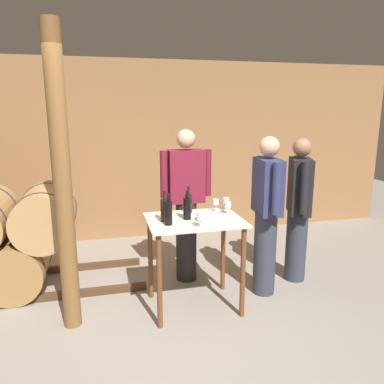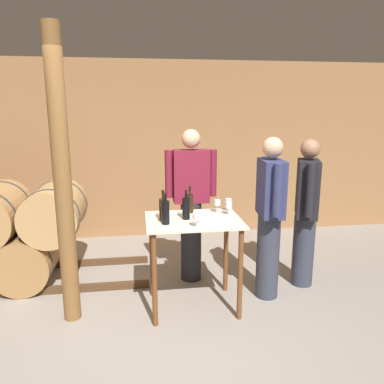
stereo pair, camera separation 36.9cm
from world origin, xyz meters
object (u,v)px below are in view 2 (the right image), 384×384
object	(u,v)px
wine_bottle_far_left	(163,209)
person_visitor_bearded	(306,210)
wine_glass_near_center	(217,203)
wine_glass_far_side	(228,202)
wine_bottle_left	(166,212)
wine_glass_near_left	(196,217)
person_host	(270,215)
wine_bottle_right	(190,203)
wooden_post	(63,182)
ice_bucket	(204,216)
wine_bottle_center	(186,208)
wine_glass_near_right	(229,206)
person_visitor_with_scarf	(191,202)

from	to	relation	value
wine_bottle_far_left	person_visitor_bearded	world-z (taller)	person_visitor_bearded
wine_glass_near_center	wine_glass_far_side	xyz separation A→B (m)	(0.13, 0.04, -0.01)
wine_bottle_left	wine_glass_far_side	bearing A→B (deg)	27.57
person_visitor_bearded	wine_bottle_left	bearing A→B (deg)	-164.50
wine_glass_near_left	person_host	world-z (taller)	person_host
wine_bottle_right	wine_glass_far_side	bearing A→B (deg)	-0.31
wine_bottle_left	person_visitor_bearded	bearing A→B (deg)	15.50
wooden_post	wine_glass_near_left	bearing A→B (deg)	-9.47
wine_glass_far_side	ice_bucket	size ratio (longest dim) A/B	0.91
wine_bottle_right	person_visitor_bearded	world-z (taller)	person_visitor_bearded
wine_bottle_center	person_visitor_bearded	xyz separation A→B (m)	(1.39, 0.31, -0.16)
wine_bottle_center	wine_glass_near_center	size ratio (longest dim) A/B	2.08
wine_bottle_far_left	person_host	distance (m)	1.12
wine_bottle_far_left	wine_bottle_left	size ratio (longest dim) A/B	0.99
wine_glass_near_center	person_host	world-z (taller)	person_host
wine_glass_near_center	wine_glass_near_right	world-z (taller)	wine_glass_near_center
wine_bottle_right	wine_glass_near_right	distance (m)	0.40
ice_bucket	person_visitor_with_scarf	bearing A→B (deg)	91.49
wine_glass_near_right	ice_bucket	xyz separation A→B (m)	(-0.29, -0.19, -0.04)
wine_bottle_right	wine_glass_near_center	distance (m)	0.28
wine_bottle_left	wine_glass_near_right	world-z (taller)	wine_bottle_left
wooden_post	wine_bottle_right	world-z (taller)	wooden_post
wine_bottle_left	ice_bucket	bearing A→B (deg)	3.88
wine_bottle_right	wine_glass_near_left	distance (m)	0.49
wine_bottle_left	ice_bucket	world-z (taller)	wine_bottle_left
person_host	person_visitor_with_scarf	world-z (taller)	person_visitor_with_scarf
wooden_post	wine_bottle_far_left	xyz separation A→B (m)	(0.90, 0.05, -0.30)
wine_glass_near_left	wine_glass_far_side	size ratio (longest dim) A/B	0.98
person_visitor_bearded	person_host	bearing A→B (deg)	-156.55
wooden_post	wine_glass_far_side	xyz separation A→B (m)	(1.60, 0.29, -0.32)
wooden_post	person_host	distance (m)	2.07
wooden_post	wine_glass_near_right	world-z (taller)	wooden_post
wine_glass_near_left	person_visitor_with_scarf	xyz separation A→B (m)	(0.08, 0.89, -0.09)
wine_glass_far_side	person_visitor_bearded	size ratio (longest dim) A/B	0.08
person_visitor_bearded	wooden_post	bearing A→B (deg)	-171.60
wine_bottle_far_left	wine_bottle_center	size ratio (longest dim) A/B	1.04
ice_bucket	person_host	distance (m)	0.76
wine_glass_near_center	person_visitor_with_scarf	distance (m)	0.50
wine_bottle_far_left	wooden_post	bearing A→B (deg)	-176.67
wine_bottle_far_left	person_visitor_bearded	bearing A→B (deg)	11.19
person_visitor_with_scarf	person_visitor_bearded	bearing A→B (deg)	-14.19
person_host	wine_glass_far_side	bearing A→B (deg)	162.08
person_visitor_with_scarf	wine_glass_near_left	bearing A→B (deg)	-94.84
wine_bottle_center	wine_bottle_far_left	bearing A→B (deg)	-178.17
wine_glass_far_side	ice_bucket	world-z (taller)	wine_glass_far_side
wine_bottle_center	wine_bottle_right	distance (m)	0.24
wine_glass_near_center	ice_bucket	world-z (taller)	wine_glass_near_center
wooden_post	person_visitor_bearded	distance (m)	2.58
wine_bottle_center	wine_glass_near_center	world-z (taller)	wine_bottle_center
wine_glass_far_side	person_visitor_bearded	bearing A→B (deg)	5.29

